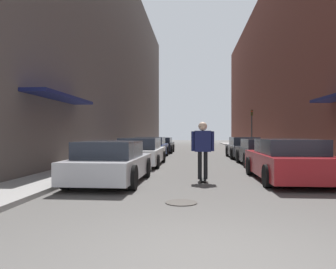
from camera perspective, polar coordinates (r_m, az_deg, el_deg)
The scene contains 15 objects.
ground at distance 23.06m, azimuth 5.01°, elevation -3.61°, with size 105.54×105.54×0.00m, color #4C4947.
curb_strip_left at distance 28.22m, azimuth -4.89°, elevation -2.80°, with size 1.80×47.97×0.12m.
curb_strip_right at distance 28.30m, azimuth 14.69°, elevation -2.80°, with size 1.80×47.97×0.12m.
building_row_left at distance 29.47m, azimuth -10.60°, elevation 12.42°, with size 4.90×47.97×15.55m.
building_row_right at distance 29.42m, azimuth 20.36°, elevation 10.73°, with size 4.90×47.97×13.84m.
parked_car_left_0 at distance 10.19m, azimuth -9.94°, elevation -4.85°, with size 2.02×4.21×1.28m.
parked_car_left_1 at distance 15.74m, azimuth -4.72°, elevation -3.07°, with size 2.05×4.77×1.31m.
parked_car_left_2 at distance 21.03m, azimuth -2.99°, elevation -2.26°, with size 2.03×4.09×1.30m.
parked_car_left_3 at distance 26.07m, azimuth -1.22°, elevation -1.86°, with size 1.97×4.08×1.22m.
parked_car_right_0 at distance 11.14m, azimuth 20.06°, elevation -4.29°, with size 2.06×4.66×1.34m.
parked_car_right_1 at distance 16.29m, azimuth 15.70°, elevation -3.01°, with size 1.88×4.12×1.26m.
parked_car_right_2 at distance 20.95m, azimuth 13.04°, elevation -2.27°, with size 1.92×4.22×1.30m.
skateboarder at distance 10.40m, azimuth 6.06°, elevation -1.77°, with size 0.72×0.78×1.88m.
manhole_cover at distance 7.28m, azimuth 2.33°, elevation -11.76°, with size 0.70×0.70×0.02m.
traffic_light at distance 26.40m, azimuth 14.36°, elevation 1.52°, with size 0.16×0.22×3.25m.
Camera 1 is at (-0.23, -3.82, 1.51)m, focal length 35.00 mm.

